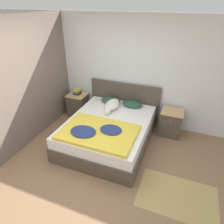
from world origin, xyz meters
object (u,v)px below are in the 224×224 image
at_px(nightstand_right, 171,123).
at_px(pillow_left, 111,100).
at_px(nightstand_left, 78,105).
at_px(dog, 112,105).
at_px(book_stack, 77,92).
at_px(bed, 109,132).
at_px(pillow_right, 132,104).

distance_m(nightstand_right, pillow_left, 1.52).
distance_m(nightstand_left, nightstand_right, 2.43).
xyz_separation_m(nightstand_right, dog, (-1.34, -0.30, 0.34)).
height_order(nightstand_right, book_stack, book_stack).
bearing_deg(nightstand_right, book_stack, 179.44).
relative_size(pillow_left, book_stack, 2.18).
bearing_deg(nightstand_left, bed, -33.73).
bearing_deg(pillow_left, nightstand_left, -179.71).
xyz_separation_m(bed, nightstand_left, (-1.22, 0.81, 0.03)).
height_order(nightstand_left, pillow_left, pillow_left).
xyz_separation_m(nightstand_left, book_stack, (-0.01, 0.02, 0.37)).
distance_m(nightstand_right, book_stack, 2.46).
xyz_separation_m(pillow_left, dog, (0.15, -0.31, 0.03)).
height_order(nightstand_right, pillow_left, pillow_left).
relative_size(bed, dog, 2.74).
bearing_deg(bed, pillow_right, 71.48).
bearing_deg(book_stack, bed, -34.38).
height_order(pillow_right, book_stack, book_stack).
height_order(nightstand_left, dog, dog).
bearing_deg(bed, nightstand_left, 146.27).
bearing_deg(bed, nightstand_right, 33.73).
bearing_deg(nightstand_left, pillow_left, 0.29).
bearing_deg(book_stack, nightstand_right, -0.56).
distance_m(nightstand_right, pillow_right, 0.99).
bearing_deg(nightstand_right, nightstand_left, 180.00).
height_order(nightstand_right, dog, dog).
bearing_deg(book_stack, pillow_left, -1.15).
height_order(bed, pillow_left, pillow_left).
height_order(nightstand_left, nightstand_right, same).
height_order(bed, nightstand_right, nightstand_right).
xyz_separation_m(pillow_right, book_stack, (-1.49, 0.02, 0.06)).
bearing_deg(book_stack, dog, -16.52).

